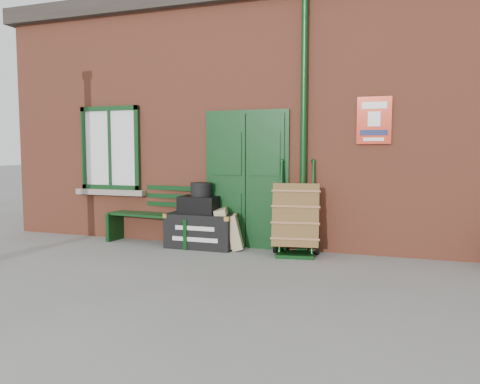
% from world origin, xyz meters
% --- Properties ---
extents(ground, '(80.00, 80.00, 0.00)m').
position_xyz_m(ground, '(0.00, 0.00, 0.00)').
color(ground, gray).
rests_on(ground, ground).
extents(station_building, '(10.30, 4.30, 4.36)m').
position_xyz_m(station_building, '(-0.00, 3.49, 2.16)').
color(station_building, '#9F4B33').
rests_on(station_building, ground).
extents(bench, '(1.71, 0.69, 1.03)m').
position_xyz_m(bench, '(-1.92, 1.33, 0.52)').
color(bench, black).
rests_on(bench, ground).
extents(houdini_trunk, '(1.14, 0.63, 0.57)m').
position_xyz_m(houdini_trunk, '(-1.00, 1.25, 0.28)').
color(houdini_trunk, black).
rests_on(houdini_trunk, ground).
extents(strongbox, '(0.62, 0.45, 0.28)m').
position_xyz_m(strongbox, '(-1.05, 1.25, 0.71)').
color(strongbox, black).
rests_on(strongbox, houdini_trunk).
extents(hatbox, '(0.34, 0.34, 0.23)m').
position_xyz_m(hatbox, '(-1.02, 1.25, 0.96)').
color(hatbox, black).
rests_on(hatbox, strongbox).
extents(suitcase_back, '(0.41, 0.53, 0.67)m').
position_xyz_m(suitcase_back, '(-0.61, 1.25, 0.34)').
color(suitcase_back, tan).
rests_on(suitcase_back, ground).
extents(suitcase_front, '(0.39, 0.48, 0.58)m').
position_xyz_m(suitcase_front, '(-0.43, 1.25, 0.29)').
color(suitcase_front, tan).
rests_on(suitcase_front, ground).
extents(porter_trolley, '(0.80, 0.85, 1.44)m').
position_xyz_m(porter_trolley, '(0.59, 1.22, 0.56)').
color(porter_trolley, '#0D3714').
rests_on(porter_trolley, ground).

